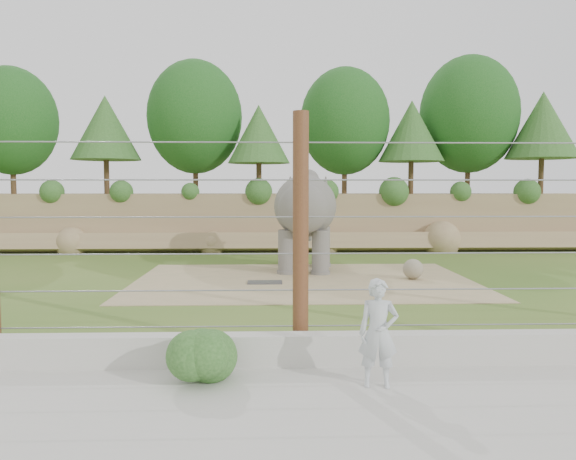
{
  "coord_description": "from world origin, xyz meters",
  "views": [
    {
      "loc": [
        -0.49,
        -13.58,
        2.77
      ],
      "look_at": [
        0.0,
        2.0,
        1.6
      ],
      "focal_mm": 35.0,
      "sensor_mm": 36.0,
      "label": 1
    }
  ],
  "objects_px": {
    "barrier_fence": "(301,235)",
    "zookeeper": "(378,333)",
    "stone_ball": "(413,269)",
    "elephant": "(305,221)"
  },
  "relations": [
    {
      "from": "barrier_fence",
      "to": "zookeeper",
      "type": "xyz_separation_m",
      "value": [
        1.0,
        -1.49,
        -1.23
      ]
    },
    {
      "from": "stone_ball",
      "to": "barrier_fence",
      "type": "relative_size",
      "value": 0.03
    },
    {
      "from": "elephant",
      "to": "stone_ball",
      "type": "height_order",
      "value": "elephant"
    },
    {
      "from": "stone_ball",
      "to": "zookeeper",
      "type": "relative_size",
      "value": 0.4
    },
    {
      "from": "zookeeper",
      "to": "elephant",
      "type": "bearing_deg",
      "value": 99.61
    },
    {
      "from": "stone_ball",
      "to": "barrier_fence",
      "type": "height_order",
      "value": "barrier_fence"
    },
    {
      "from": "elephant",
      "to": "zookeeper",
      "type": "xyz_separation_m",
      "value": [
        0.32,
        -11.12,
        -0.91
      ]
    },
    {
      "from": "stone_ball",
      "to": "zookeeper",
      "type": "bearing_deg",
      "value": -107.25
    },
    {
      "from": "elephant",
      "to": "zookeeper",
      "type": "relative_size",
      "value": 2.74
    },
    {
      "from": "stone_ball",
      "to": "zookeeper",
      "type": "height_order",
      "value": "zookeeper"
    }
  ]
}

